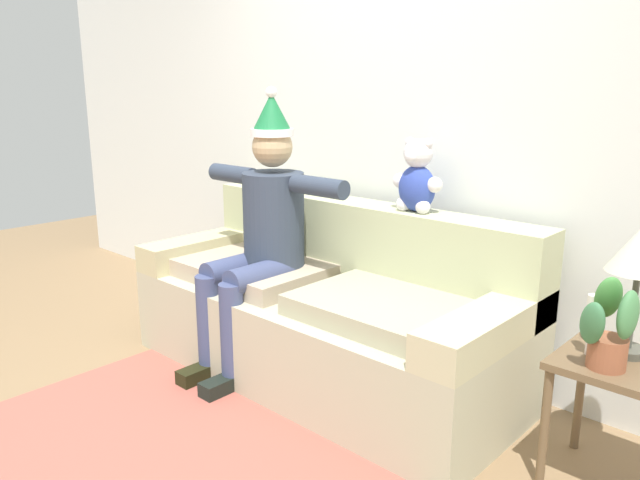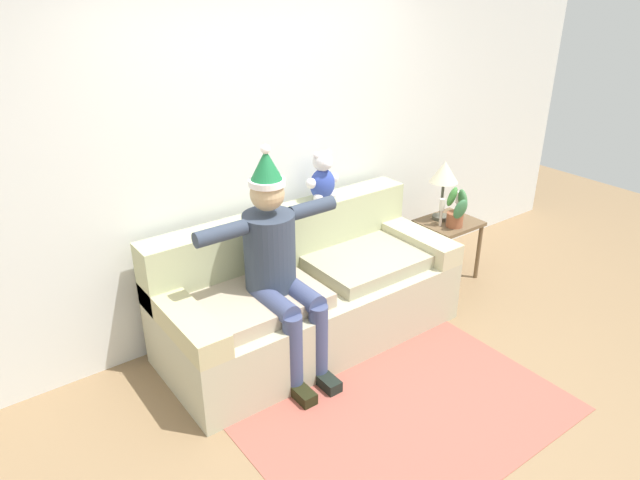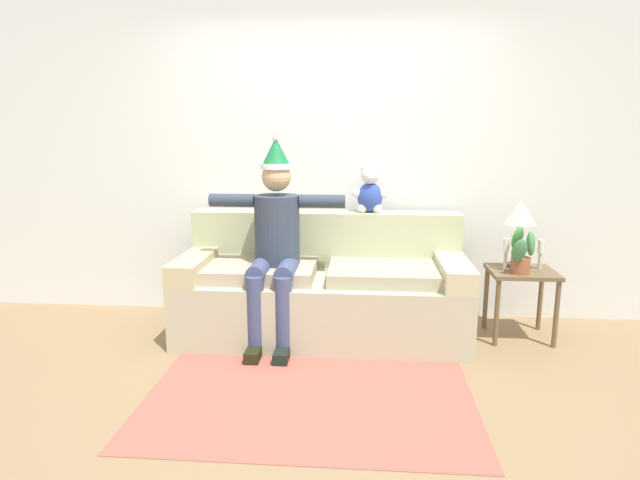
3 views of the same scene
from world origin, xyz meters
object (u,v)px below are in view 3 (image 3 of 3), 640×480
at_px(side_table, 521,282).
at_px(couch, 323,289).
at_px(candle_short, 541,250).
at_px(teddy_bear, 370,191).
at_px(table_lamp, 520,216).
at_px(potted_plant, 522,253).
at_px(candle_tall, 506,250).
at_px(person_seated, 275,237).

bearing_deg(side_table, couch, -179.58).
bearing_deg(candle_short, teddy_bear, 169.91).
distance_m(side_table, table_lamp, 0.50).
bearing_deg(table_lamp, potted_plant, -97.20).
distance_m(teddy_bear, table_lamp, 1.16).
bearing_deg(teddy_bear, candle_tall, -15.87).
relative_size(person_seated, side_table, 2.89).
xyz_separation_m(table_lamp, candle_tall, (-0.11, -0.10, -0.24)).
relative_size(person_seated, teddy_bear, 4.07).
xyz_separation_m(couch, teddy_bear, (0.36, 0.28, 0.74)).
height_order(side_table, candle_tall, candle_tall).
height_order(couch, person_seated, person_seated).
distance_m(couch, table_lamp, 1.60).
bearing_deg(person_seated, candle_tall, 5.39).
bearing_deg(potted_plant, couch, 176.32).
bearing_deg(teddy_bear, couch, -141.74).
distance_m(table_lamp, candle_tall, 0.29).
relative_size(side_table, candle_tall, 2.20).
relative_size(person_seated, candle_tall, 6.35).
distance_m(couch, candle_short, 1.68).
bearing_deg(person_seated, teddy_bear, 32.88).
height_order(couch, candle_short, couch).
bearing_deg(candle_short, couch, -178.23).
relative_size(teddy_bear, candle_tall, 1.56).
xyz_separation_m(person_seated, side_table, (1.86, 0.18, -0.35)).
height_order(person_seated, teddy_bear, person_seated).
bearing_deg(side_table, candle_short, 16.40).
relative_size(side_table, table_lamp, 1.04).
bearing_deg(candle_tall, table_lamp, 42.45).
bearing_deg(table_lamp, couch, -176.32).
bearing_deg(person_seated, potted_plant, 2.43).
distance_m(potted_plant, candle_short, 0.23).
bearing_deg(couch, table_lamp, 3.68).
bearing_deg(table_lamp, teddy_bear, 170.73).
relative_size(couch, side_table, 4.05).
relative_size(couch, candle_tall, 8.91).
bearing_deg(teddy_bear, candle_short, -10.09).
height_order(table_lamp, potted_plant, table_lamp).
bearing_deg(couch, candle_tall, -0.38).
distance_m(couch, candle_tall, 1.42).
xyz_separation_m(potted_plant, candle_short, (0.18, 0.15, -0.01)).
distance_m(candle_tall, candle_short, 0.28).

